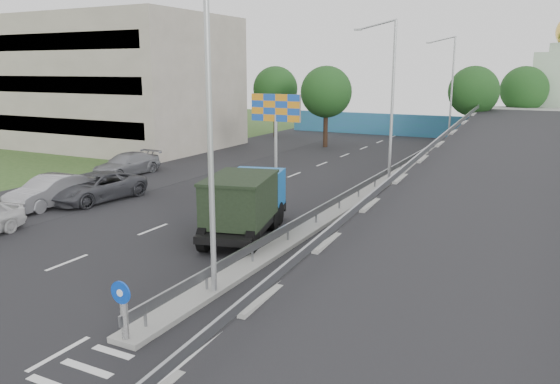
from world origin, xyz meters
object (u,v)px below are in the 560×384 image
Objects in this scene: parked_car_d at (126,164)px; lamp_post_mid at (390,93)px; parked_car_c at (97,187)px; lamp_post_far at (450,85)px; sign_bollard at (123,310)px; dump_truck at (245,201)px; billboard at (276,112)px; lamp_post_near at (204,119)px; parked_car_b at (51,191)px.

lamp_post_mid is at bearing 20.76° from parked_car_d.
parked_car_c is 1.07× the size of parked_car_d.
parked_car_c is at bearing -112.45° from lamp_post_far.
lamp_post_mid reaches higher than sign_bollard.
dump_truck is at bearing 102.55° from sign_bollard.
lamp_post_mid is 9.47m from billboard.
billboard is at bearing 80.03° from parked_car_c.
dump_truck is 1.29× the size of parked_car_d.
lamp_post_mid is 20.00m from lamp_post_far.
lamp_post_far is at bearing 90.00° from lamp_post_mid.
lamp_post_mid is 1.89× the size of parked_car_d.
parked_car_d is at bearing -123.83° from lamp_post_far.
parked_car_d is at bearing 132.58° from sign_bollard.
billboard is (-9.11, 22.00, -1.62)m from lamp_post_near.
dump_truck is at bearing -94.00° from lamp_post_far.
lamp_post_mid is 1.00× the size of lamp_post_far.
lamp_post_far reaches higher than parked_car_b.
lamp_post_mid is 18.56m from parked_car_d.
lamp_post_far is at bearing 59.31° from parked_car_d.
sign_bollard is at bearing -91.64° from lamp_post_near.
dump_truck is at bearing -66.76° from billboard.
lamp_post_far is 34.07m from dump_truck.
billboard is at bearing 98.79° from dump_truck.
sign_bollard is at bearing -70.79° from billboard.
lamp_post_near reaches higher than parked_car_c.
lamp_post_mid reaches higher than parked_car_c.
parked_car_b reaches higher than parked_car_c.
parked_car_c is at bearing 56.57° from parked_car_b.
billboard is at bearing 46.24° from parked_car_d.
lamp_post_far is 1.83× the size of billboard.
parked_car_b is (-12.11, -0.29, -0.74)m from dump_truck.
parked_car_c is (-10.84, 1.79, -0.79)m from dump_truck.
sign_bollard is 0.31× the size of parked_car_d.
lamp_post_near reaches higher than dump_truck.
billboard reaches higher than parked_car_d.
billboard reaches higher than parked_car_c.
lamp_post_far is at bearing 89.86° from sign_bollard.
parked_car_c is (-13.20, 8.06, -5.02)m from lamp_post_near.
lamp_post_near is 1.77× the size of parked_car_c.
lamp_post_near and lamp_post_mid have the same top height.
parked_car_d is at bearing 104.47° from parked_car_b.
sign_bollard is 44.08m from lamp_post_far.
lamp_post_near is at bearing 88.36° from sign_bollard.
sign_bollard is 10.36m from dump_truck.
lamp_post_near is 23.87m from billboard.
dump_truck is 11.02m from parked_car_c.
billboard is at bearing 167.62° from lamp_post_mid.
lamp_post_far reaches higher than billboard.
billboard is 17.31m from dump_truck.
billboard is 1.03× the size of parked_car_d.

